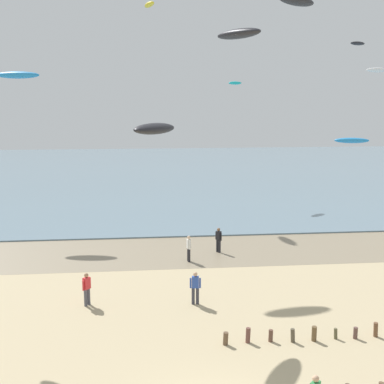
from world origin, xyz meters
TOP-DOWN VIEW (x-y plane):
  - wet_sand_strip at (0.00, 19.18)m, footprint 120.00×7.40m
  - sea at (0.00, 57.88)m, footprint 160.00×70.00m
  - groyne_mid at (5.43, 5.43)m, footprint 8.85×0.37m
  - person_nearest_camera at (1.01, 16.95)m, footprint 0.26×0.57m
  - person_mid_beach at (3.22, 18.77)m, footprint 0.39×0.47m
  - person_by_waterline at (0.67, 9.93)m, footprint 0.57×0.26m
  - person_left_flank at (-4.81, 10.33)m, footprint 0.40×0.46m
  - kite_aloft_0 at (-0.86, 35.91)m, footprint 1.25×2.63m
  - kite_aloft_1 at (3.36, 13.43)m, footprint 2.60×3.36m
  - kite_aloft_2 at (-1.30, 9.58)m, footprint 2.68×3.28m
  - kite_aloft_3 at (-11.47, 27.83)m, footprint 3.59×1.56m
  - kite_aloft_5 at (24.97, 42.67)m, footprint 3.19×1.95m
  - kite_aloft_6 at (20.52, 38.02)m, footprint 2.21×1.67m
  - kite_aloft_7 at (15.60, 26.59)m, footprint 2.98×1.58m
  - kite_aloft_9 at (7.78, 37.90)m, footprint 1.87×1.66m
  - kite_aloft_11 at (7.20, 15.70)m, footprint 3.17×2.84m

SIDE VIEW (x-z plane):
  - wet_sand_strip at x=0.00m, z-range 0.00..0.01m
  - sea at x=0.00m, z-range 0.00..0.10m
  - groyne_mid at x=5.43m, z-range -0.04..0.63m
  - person_nearest_camera at x=1.01m, z-range 0.06..1.77m
  - person_mid_beach at x=3.22m, z-range 0.06..1.77m
  - person_by_waterline at x=0.67m, z-range 0.06..1.77m
  - person_left_flank at x=-4.81m, z-range 0.06..1.77m
  - kite_aloft_7 at x=15.60m, z-range 6.63..7.22m
  - kite_aloft_2 at x=-1.30m, z-range 8.67..9.27m
  - kite_aloft_9 at x=7.78m, z-range 11.71..12.12m
  - kite_aloft_3 at x=-11.47m, z-range 11.89..12.49m
  - kite_aloft_5 at x=24.97m, z-range 13.22..13.89m
  - kite_aloft_1 at x=3.36m, z-range 13.51..14.06m
  - kite_aloft_11 at x=7.20m, z-range 15.66..16.23m
  - kite_aloft_6 at x=20.52m, z-range 15.72..16.19m
  - kite_aloft_0 at x=-0.86m, z-range 18.76..19.30m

